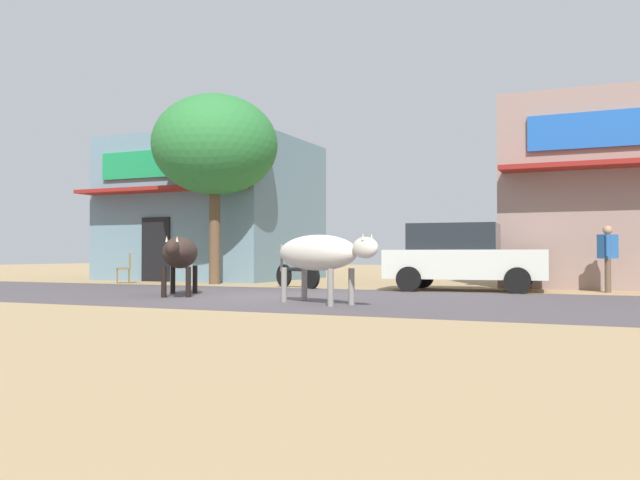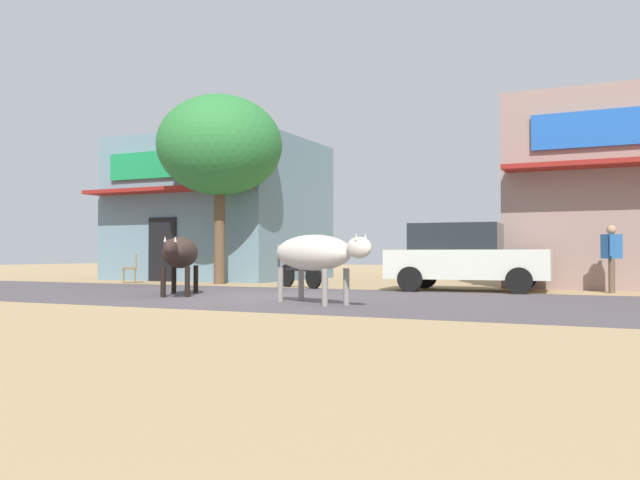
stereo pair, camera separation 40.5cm
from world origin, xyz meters
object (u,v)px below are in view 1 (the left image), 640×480
object	(u,v)px
cow_far_dark	(319,253)
parked_hatchback_car	(462,256)
cow_near_brown	(180,253)
pedestrian_by_shop	(608,253)
roadside_tree	(215,146)
parked_motorcycle	(298,270)
cafe_chair_near_tree	(126,266)

from	to	relation	value
cow_far_dark	parked_hatchback_car	bearing A→B (deg)	74.49
cow_near_brown	pedestrian_by_shop	bearing A→B (deg)	30.49
roadside_tree	parked_motorcycle	bearing A→B (deg)	-17.00
roadside_tree	pedestrian_by_shop	xyz separation A→B (m)	(10.78, 0.03, -3.23)
roadside_tree	pedestrian_by_shop	size ratio (longest dim) A/B	3.61
parked_hatchback_car	cow_near_brown	world-z (taller)	parked_hatchback_car
cow_near_brown	pedestrian_by_shop	world-z (taller)	pedestrian_by_shop
roadside_tree	cow_near_brown	size ratio (longest dim) A/B	2.19
parked_motorcycle	roadside_tree	bearing A→B (deg)	163.00
parked_motorcycle	cafe_chair_near_tree	distance (m)	6.13
cow_near_brown	cow_far_dark	distance (m)	3.84
cow_near_brown	pedestrian_by_shop	distance (m)	9.84
parked_hatchback_car	cow_far_dark	xyz separation A→B (m)	(-1.49, -5.36, 0.07)
parked_motorcycle	cow_near_brown	xyz separation A→B (m)	(-0.93, -3.97, 0.45)
roadside_tree	cafe_chair_near_tree	xyz separation A→B (m)	(-2.88, -0.52, -3.63)
roadside_tree	cafe_chair_near_tree	size ratio (longest dim) A/B	6.16
roadside_tree	cafe_chair_near_tree	bearing A→B (deg)	-169.68
parked_hatchback_car	parked_motorcycle	distance (m)	4.31
roadside_tree	parked_hatchback_car	xyz separation A→B (m)	(7.50, -0.56, -3.31)
parked_motorcycle	pedestrian_by_shop	world-z (taller)	pedestrian_by_shop
parked_hatchback_car	parked_motorcycle	world-z (taller)	parked_hatchback_car
parked_hatchback_car	cafe_chair_near_tree	xyz separation A→B (m)	(-10.38, 0.03, -0.33)
roadside_tree	parked_hatchback_car	size ratio (longest dim) A/B	1.43
cafe_chair_near_tree	parked_hatchback_car	bearing A→B (deg)	-0.18
parked_motorcycle	pedestrian_by_shop	xyz separation A→B (m)	(7.55, 1.02, 0.45)
pedestrian_by_shop	parked_hatchback_car	bearing A→B (deg)	-169.83
parked_motorcycle	cafe_chair_near_tree	xyz separation A→B (m)	(-6.11, 0.46, 0.04)
cow_near_brown	cow_far_dark	xyz separation A→B (m)	(3.71, -0.96, -0.01)
parked_hatchback_car	cow_far_dark	distance (m)	5.57
roadside_tree	parked_motorcycle	distance (m)	4.99
parked_hatchback_car	pedestrian_by_shop	bearing A→B (deg)	10.17
cow_far_dark	cafe_chair_near_tree	size ratio (longest dim) A/B	2.77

